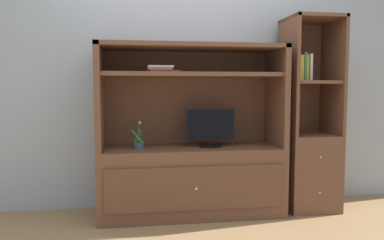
{
  "coord_description": "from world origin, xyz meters",
  "views": [
    {
      "loc": [
        -0.49,
        -2.95,
        1.15
      ],
      "look_at": [
        0.0,
        0.35,
        0.87
      ],
      "focal_mm": 35.34,
      "sensor_mm": 36.0,
      "label": 1
    }
  ],
  "objects_px": {
    "tv_monitor": "(210,127)",
    "bookshelf_tall": "(308,147)",
    "upright_book_row": "(301,68)",
    "media_console": "(191,161)",
    "potted_plant": "(139,144)",
    "magazine_stack": "(161,69)"
  },
  "relations": [
    {
      "from": "bookshelf_tall",
      "to": "upright_book_row",
      "type": "height_order",
      "value": "bookshelf_tall"
    },
    {
      "from": "bookshelf_tall",
      "to": "upright_book_row",
      "type": "relative_size",
      "value": 7.02
    },
    {
      "from": "upright_book_row",
      "to": "tv_monitor",
      "type": "bearing_deg",
      "value": -179.44
    },
    {
      "from": "media_console",
      "to": "tv_monitor",
      "type": "bearing_deg",
      "value": -4.94
    },
    {
      "from": "media_console",
      "to": "magazine_stack",
      "type": "relative_size",
      "value": 4.88
    },
    {
      "from": "bookshelf_tall",
      "to": "upright_book_row",
      "type": "xyz_separation_m",
      "value": [
        -0.1,
        -0.01,
        0.75
      ]
    },
    {
      "from": "potted_plant",
      "to": "bookshelf_tall",
      "type": "distance_m",
      "value": 1.6
    },
    {
      "from": "tv_monitor",
      "to": "bookshelf_tall",
      "type": "distance_m",
      "value": 0.98
    },
    {
      "from": "tv_monitor",
      "to": "potted_plant",
      "type": "relative_size",
      "value": 1.77
    },
    {
      "from": "magazine_stack",
      "to": "upright_book_row",
      "type": "bearing_deg",
      "value": 0.08
    },
    {
      "from": "media_console",
      "to": "tv_monitor",
      "type": "distance_m",
      "value": 0.35
    },
    {
      "from": "media_console",
      "to": "tv_monitor",
      "type": "height_order",
      "value": "media_console"
    },
    {
      "from": "media_console",
      "to": "upright_book_row",
      "type": "height_order",
      "value": "media_console"
    },
    {
      "from": "media_console",
      "to": "tv_monitor",
      "type": "xyz_separation_m",
      "value": [
        0.17,
        -0.02,
        0.31
      ]
    },
    {
      "from": "magazine_stack",
      "to": "bookshelf_tall",
      "type": "bearing_deg",
      "value": 0.44
    },
    {
      "from": "potted_plant",
      "to": "magazine_stack",
      "type": "bearing_deg",
      "value": 11.51
    },
    {
      "from": "magazine_stack",
      "to": "upright_book_row",
      "type": "relative_size",
      "value": 1.32
    },
    {
      "from": "media_console",
      "to": "bookshelf_tall",
      "type": "height_order",
      "value": "bookshelf_tall"
    },
    {
      "from": "bookshelf_tall",
      "to": "media_console",
      "type": "bearing_deg",
      "value": -179.89
    },
    {
      "from": "media_console",
      "to": "bookshelf_tall",
      "type": "distance_m",
      "value": 1.14
    },
    {
      "from": "media_console",
      "to": "upright_book_row",
      "type": "xyz_separation_m",
      "value": [
        1.03,
        -0.01,
        0.85
      ]
    },
    {
      "from": "potted_plant",
      "to": "upright_book_row",
      "type": "bearing_deg",
      "value": 1.63
    }
  ]
}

